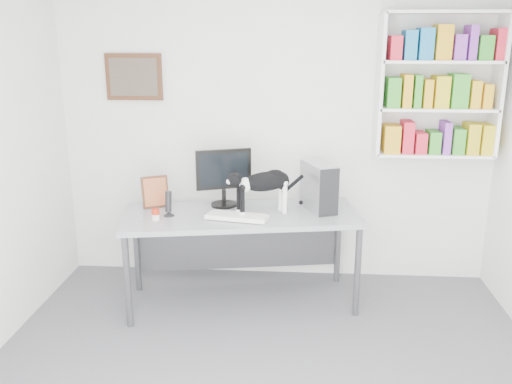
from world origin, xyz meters
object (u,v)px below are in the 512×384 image
desk (242,258)px  cat (264,193)px  bookshelf (438,85)px  speaker (168,203)px  keyboard (237,217)px  pc_tower (319,187)px  leaning_print (155,191)px  soup_can (156,214)px  monitor (224,177)px

desk → cat: size_ratio=3.18×
bookshelf → speaker: 2.51m
keyboard → speaker: 0.58m
keyboard → pc_tower: (0.67, 0.30, 0.19)m
bookshelf → cat: bookshelf is taller
speaker → cat: 0.79m
leaning_print → bookshelf: bearing=-16.9°
speaker → leaning_print: 0.29m
keyboard → soup_can: (-0.66, -0.08, 0.03)m
desk → leaning_print: bearing=161.3°
monitor → pc_tower: (0.82, -0.05, -0.05)m
pc_tower → soup_can: size_ratio=4.38×
desk → monitor: bearing=120.9°
soup_can → bookshelf: bearing=17.5°
bookshelf → speaker: size_ratio=5.66×
pc_tower → speaker: 1.27m
desk → pc_tower: 0.91m
soup_can → pc_tower: bearing=15.8°
cat → monitor: bearing=120.6°
speaker → leaning_print: (-0.17, 0.23, 0.03)m
monitor → pc_tower: bearing=-23.5°
desk → speaker: speaker is taller
cat → leaning_print: bearing=143.8°
monitor → keyboard: 0.45m
keyboard → soup_can: 0.66m
bookshelf → desk: bookshelf is taller
speaker → soup_can: size_ratio=2.34×
soup_can → cat: (0.87, 0.20, 0.14)m
bookshelf → soup_can: 2.64m
leaning_print → keyboard: bearing=-46.0°
desk → cat: 0.63m
leaning_print → cat: (0.95, -0.14, 0.05)m
monitor → desk: bearing=-69.1°
bookshelf → monitor: size_ratio=2.41×
bookshelf → leaning_print: (-2.42, -0.39, -0.89)m
bookshelf → leaning_print: 2.61m
keyboard → cat: (0.21, 0.13, 0.17)m
leaning_print → soup_can: bearing=-102.0°
bookshelf → leaning_print: size_ratio=4.34×
bookshelf → pc_tower: bookshelf is taller
keyboard → cat: size_ratio=0.81×
pc_tower → monitor: bearing=154.5°
bookshelf → leaning_print: bearing=-170.9°
monitor → soup_can: size_ratio=5.51×
bookshelf → cat: size_ratio=2.00×
pc_tower → speaker: size_ratio=1.87×
speaker → soup_can: (-0.08, -0.11, -0.06)m
pc_tower → cat: pc_tower is taller
monitor → keyboard: (0.15, -0.35, -0.24)m
bookshelf → soup_can: size_ratio=13.25×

